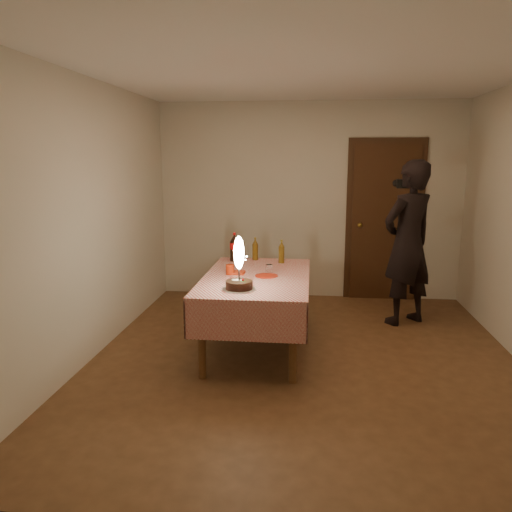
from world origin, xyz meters
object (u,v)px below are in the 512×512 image
Objects in this scene: cola_bottle at (235,247)px; photographer at (408,243)px; dining_table at (257,286)px; birthday_cake at (239,274)px; amber_bottle_left at (255,249)px; amber_bottle_right at (281,252)px; red_plate at (267,276)px; red_cup at (230,269)px; clear_cup at (269,269)px.

photographer is at bearing 8.85° from cola_bottle.
cola_bottle reaches higher than dining_table.
dining_table is 0.59m from birthday_cake.
amber_bottle_right is (0.30, -0.13, 0.00)m from amber_bottle_left.
amber_bottle_right reaches higher than red_plate.
amber_bottle_right is (0.11, 0.63, 0.11)m from red_plate.
dining_table is 5.42× the size of cola_bottle.
photographer reaches higher than amber_bottle_right.
red_plate is at bearing -4.91° from red_cup.
birthday_cake reaches higher than amber_bottle_right.
clear_cup is 1.73m from photographer.
dining_table is at bearing -135.33° from clear_cup.
dining_table is 0.69m from amber_bottle_right.
red_cup is at bearing -166.69° from clear_cup.
red_plate is 0.86× the size of amber_bottle_left.
birthday_cake is 5.24× the size of clear_cup.
red_plate is at bearing -58.51° from cola_bottle.
dining_table is 19.11× the size of clear_cup.
cola_bottle is 0.24m from amber_bottle_left.
amber_bottle_left reaches higher than clear_cup.
clear_cup is at bearing 83.35° from red_plate.
red_cup is at bearing -102.75° from amber_bottle_left.
dining_table is 0.80m from amber_bottle_left.
dining_table is 17.20× the size of red_cup.
red_cup is 2.10m from photographer.
birthday_cake is at bearing -89.84° from amber_bottle_left.
amber_bottle_right is at bearing 52.10° from red_cup.
cola_bottle is (-0.32, 0.67, 0.25)m from dining_table.
cola_bottle is (-0.42, 0.68, 0.15)m from red_plate.
red_cup is 0.66m from cola_bottle.
amber_bottle_left is (-0.00, 1.28, -0.02)m from birthday_cake.
dining_table is 6.75× the size of amber_bottle_left.
clear_cup is 0.35× the size of amber_bottle_right.
red_cup reaches higher than red_plate.
dining_table is at bearing -108.09° from amber_bottle_right.
clear_cup is 0.35× the size of amber_bottle_left.
red_plate reaches higher than dining_table.
birthday_cake is at bearing -79.40° from cola_bottle.
amber_bottle_left reaches higher than dining_table.
amber_bottle_right is at bearing -5.27° from cola_bottle.
red_cup is at bearing 107.23° from birthday_cake.
cola_bottle is at bearing -159.11° from amber_bottle_left.
amber_bottle_left is 0.33m from amber_bottle_right.
clear_cup is at bearing -100.12° from amber_bottle_right.
dining_table is at bearing -64.58° from cola_bottle.
photographer is (1.60, 0.97, 0.29)m from dining_table.
birthday_cake reaches higher than cola_bottle.
clear_cup is at bearing 13.31° from red_cup.
birthday_cake is 1.19m from amber_bottle_right.
birthday_cake is 1.48× the size of cola_bottle.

